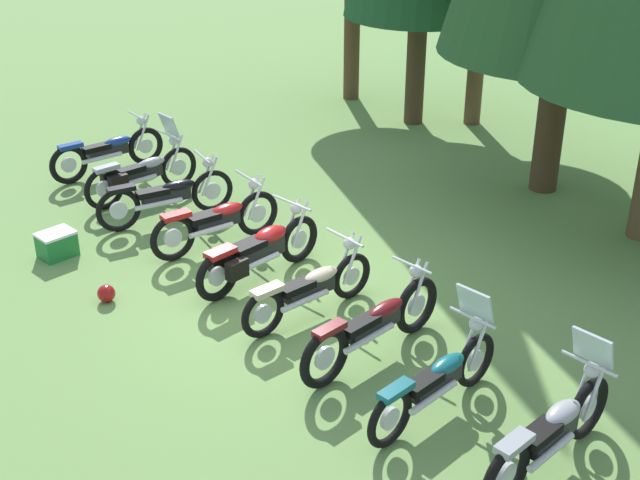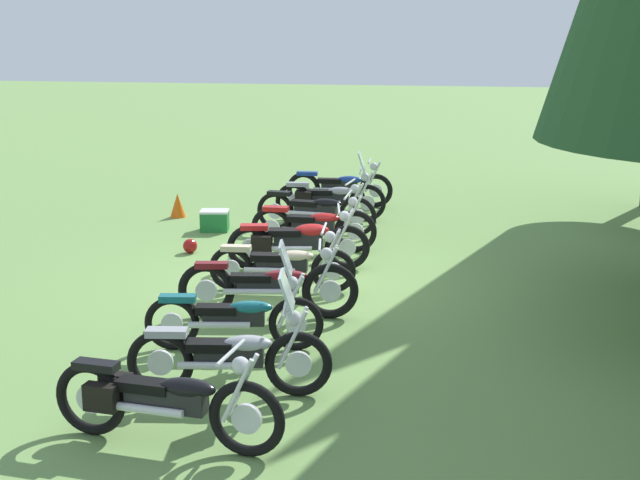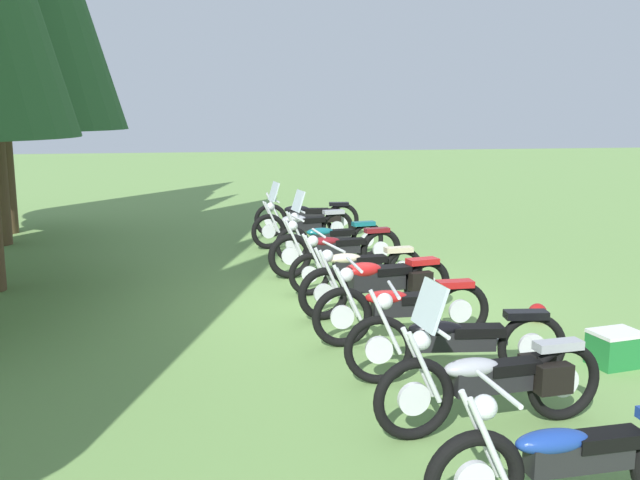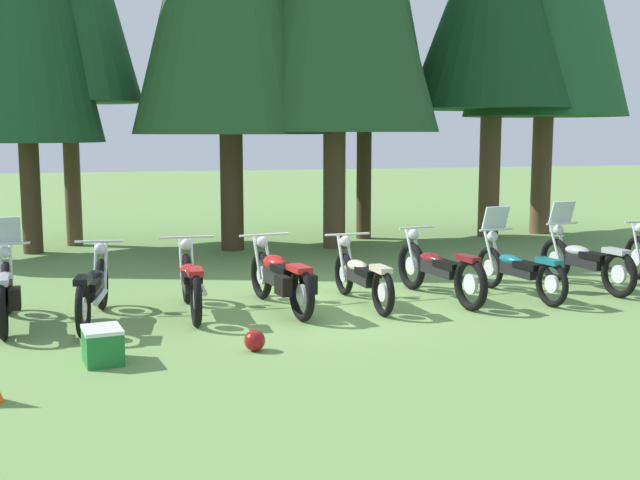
{
  "view_description": "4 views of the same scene",
  "coord_description": "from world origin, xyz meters",
  "px_view_note": "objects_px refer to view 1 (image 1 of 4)",
  "views": [
    {
      "loc": [
        8.52,
        -5.76,
        6.03
      ],
      "look_at": [
        0.37,
        0.31,
        0.94
      ],
      "focal_mm": 48.15,
      "sensor_mm": 36.0,
      "label": 1
    },
    {
      "loc": [
        13.44,
        2.57,
        4.0
      ],
      "look_at": [
        0.33,
        0.48,
        0.74
      ],
      "focal_mm": 51.81,
      "sensor_mm": 36.0,
      "label": 2
    },
    {
      "loc": [
        -9.72,
        2.54,
        2.77
      ],
      "look_at": [
        0.52,
        0.56,
        0.86
      ],
      "focal_mm": 39.45,
      "sensor_mm": 36.0,
      "label": 3
    },
    {
      "loc": [
        -2.94,
        -10.81,
        2.53
      ],
      "look_at": [
        -0.04,
        -0.03,
        0.98
      ],
      "focal_mm": 44.27,
      "sensor_mm": 36.0,
      "label": 4
    }
  ],
  "objects_px": {
    "motorcycle_5": "(310,288)",
    "motorcycle_6": "(374,325)",
    "motorcycle_1": "(141,173)",
    "dropped_helmet": "(106,293)",
    "motorcycle_8": "(552,431)",
    "motorcycle_7": "(438,379)",
    "motorcycle_2": "(167,196)",
    "motorcycle_0": "(109,151)",
    "motorcycle_3": "(217,220)",
    "picnic_cooler": "(57,244)",
    "motorcycle_4": "(258,251)"
  },
  "relations": [
    {
      "from": "motorcycle_5",
      "to": "motorcycle_7",
      "type": "relative_size",
      "value": 1.0
    },
    {
      "from": "motorcycle_3",
      "to": "motorcycle_4",
      "type": "xyz_separation_m",
      "value": [
        1.26,
        -0.08,
        0.02
      ]
    },
    {
      "from": "motorcycle_4",
      "to": "dropped_helmet",
      "type": "relative_size",
      "value": 9.23
    },
    {
      "from": "dropped_helmet",
      "to": "motorcycle_6",
      "type": "bearing_deg",
      "value": 33.01
    },
    {
      "from": "motorcycle_2",
      "to": "motorcycle_3",
      "type": "bearing_deg",
      "value": -74.97
    },
    {
      "from": "motorcycle_0",
      "to": "motorcycle_4",
      "type": "relative_size",
      "value": 0.99
    },
    {
      "from": "motorcycle_0",
      "to": "dropped_helmet",
      "type": "relative_size",
      "value": 9.17
    },
    {
      "from": "motorcycle_1",
      "to": "dropped_helmet",
      "type": "relative_size",
      "value": 8.9
    },
    {
      "from": "motorcycle_4",
      "to": "dropped_helmet",
      "type": "bearing_deg",
      "value": 150.15
    },
    {
      "from": "motorcycle_3",
      "to": "motorcycle_0",
      "type": "bearing_deg",
      "value": 91.88
    },
    {
      "from": "motorcycle_3",
      "to": "motorcycle_7",
      "type": "relative_size",
      "value": 1.02
    },
    {
      "from": "motorcycle_0",
      "to": "motorcycle_1",
      "type": "height_order",
      "value": "motorcycle_1"
    },
    {
      "from": "motorcycle_0",
      "to": "motorcycle_5",
      "type": "distance_m",
      "value": 6.27
    },
    {
      "from": "motorcycle_1",
      "to": "dropped_helmet",
      "type": "height_order",
      "value": "motorcycle_1"
    },
    {
      "from": "motorcycle_6",
      "to": "motorcycle_8",
      "type": "bearing_deg",
      "value": -94.93
    },
    {
      "from": "motorcycle_5",
      "to": "motorcycle_6",
      "type": "height_order",
      "value": "motorcycle_6"
    },
    {
      "from": "motorcycle_8",
      "to": "picnic_cooler",
      "type": "relative_size",
      "value": 3.83
    },
    {
      "from": "picnic_cooler",
      "to": "motorcycle_4",
      "type": "bearing_deg",
      "value": 39.61
    },
    {
      "from": "motorcycle_5",
      "to": "motorcycle_8",
      "type": "distance_m",
      "value": 3.84
    },
    {
      "from": "motorcycle_1",
      "to": "motorcycle_4",
      "type": "distance_m",
      "value": 3.67
    },
    {
      "from": "motorcycle_3",
      "to": "motorcycle_8",
      "type": "distance_m",
      "value": 6.32
    },
    {
      "from": "motorcycle_1",
      "to": "motorcycle_5",
      "type": "bearing_deg",
      "value": -94.04
    },
    {
      "from": "dropped_helmet",
      "to": "picnic_cooler",
      "type": "bearing_deg",
      "value": -178.99
    },
    {
      "from": "motorcycle_4",
      "to": "picnic_cooler",
      "type": "height_order",
      "value": "motorcycle_4"
    },
    {
      "from": "dropped_helmet",
      "to": "motorcycle_1",
      "type": "bearing_deg",
      "value": 145.9
    },
    {
      "from": "motorcycle_7",
      "to": "picnic_cooler",
      "type": "height_order",
      "value": "motorcycle_7"
    },
    {
      "from": "motorcycle_5",
      "to": "motorcycle_6",
      "type": "distance_m",
      "value": 1.24
    },
    {
      "from": "motorcycle_8",
      "to": "motorcycle_7",
      "type": "bearing_deg",
      "value": 94.67
    },
    {
      "from": "motorcycle_1",
      "to": "motorcycle_8",
      "type": "bearing_deg",
      "value": -92.9
    },
    {
      "from": "motorcycle_1",
      "to": "motorcycle_3",
      "type": "bearing_deg",
      "value": -92.27
    },
    {
      "from": "motorcycle_0",
      "to": "motorcycle_8",
      "type": "distance_m",
      "value": 10.11
    },
    {
      "from": "motorcycle_2",
      "to": "motorcycle_4",
      "type": "xyz_separation_m",
      "value": [
        2.56,
        0.09,
        0.02
      ]
    },
    {
      "from": "motorcycle_5",
      "to": "picnic_cooler",
      "type": "xyz_separation_m",
      "value": [
        -3.66,
        -2.05,
        -0.22
      ]
    },
    {
      "from": "motorcycle_2",
      "to": "dropped_helmet",
      "type": "height_order",
      "value": "motorcycle_2"
    },
    {
      "from": "motorcycle_7",
      "to": "motorcycle_3",
      "type": "bearing_deg",
      "value": 80.19
    },
    {
      "from": "motorcycle_2",
      "to": "motorcycle_4",
      "type": "height_order",
      "value": "motorcycle_2"
    },
    {
      "from": "motorcycle_3",
      "to": "motorcycle_8",
      "type": "bearing_deg",
      "value": -87.65
    },
    {
      "from": "motorcycle_8",
      "to": "dropped_helmet",
      "type": "distance_m",
      "value": 6.23
    },
    {
      "from": "motorcycle_5",
      "to": "picnic_cooler",
      "type": "distance_m",
      "value": 4.2
    },
    {
      "from": "motorcycle_2",
      "to": "motorcycle_5",
      "type": "bearing_deg",
      "value": -80.53
    },
    {
      "from": "motorcycle_4",
      "to": "motorcycle_6",
      "type": "bearing_deg",
      "value": -97.21
    },
    {
      "from": "motorcycle_4",
      "to": "motorcycle_5",
      "type": "relative_size",
      "value": 1.04
    },
    {
      "from": "picnic_cooler",
      "to": "motorcycle_8",
      "type": "bearing_deg",
      "value": 16.78
    },
    {
      "from": "motorcycle_1",
      "to": "motorcycle_7",
      "type": "height_order",
      "value": "motorcycle_1"
    },
    {
      "from": "motorcycle_3",
      "to": "picnic_cooler",
      "type": "distance_m",
      "value": 2.43
    },
    {
      "from": "motorcycle_6",
      "to": "picnic_cooler",
      "type": "distance_m",
      "value": 5.34
    },
    {
      "from": "motorcycle_2",
      "to": "motorcycle_5",
      "type": "xyz_separation_m",
      "value": [
        3.78,
        0.12,
        -0.03
      ]
    },
    {
      "from": "motorcycle_6",
      "to": "motorcycle_7",
      "type": "distance_m",
      "value": 1.26
    },
    {
      "from": "motorcycle_4",
      "to": "motorcycle_8",
      "type": "relative_size",
      "value": 1.03
    },
    {
      "from": "motorcycle_2",
      "to": "motorcycle_1",
      "type": "bearing_deg",
      "value": 94.11
    }
  ]
}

